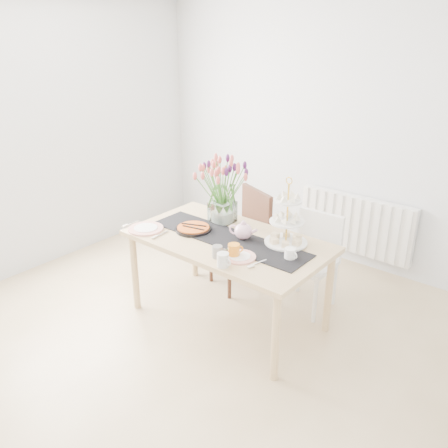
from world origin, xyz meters
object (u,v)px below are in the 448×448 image
Objects in this scene: cake_stand at (287,227)px; mug_orange at (234,251)px; cream_jug at (290,254)px; tart_tin at (193,229)px; mug_white at (223,260)px; plate_left at (146,229)px; plate_right at (239,257)px; tulip_vase at (222,181)px; mug_grey at (217,252)px; teapot at (243,231)px; dining_table at (228,247)px; radiator at (355,224)px; chair_white at (313,254)px; chair_brown at (245,231)px.

cake_stand is 0.47m from mug_orange.
cream_jug is 0.28× the size of tart_tin.
mug_white is 0.35× the size of plate_left.
tart_tin is 1.21× the size of plate_right.
tulip_vase is at bearing 77.42° from tart_tin.
mug_grey is 0.89× the size of mug_white.
teapot reaches higher than mug_white.
plate_right is at bearing -128.83° from cream_jug.
tart_tin is at bearing 155.65° from mug_white.
plate_right is at bearing -36.96° from dining_table.
tart_tin reaches higher than radiator.
cream_jug is (0.16, -0.66, 0.30)m from chair_white.
dining_table is 0.81m from chair_white.
radiator is 1.61m from teapot.
chair_white and mug_grey have the same top height.
mug_orange is (0.56, -0.16, 0.03)m from tart_tin.
tulip_vase is at bearing 140.02° from plate_right.
cream_jug is (0.20, -1.59, 0.34)m from radiator.
cream_jug reaches higher than dining_table.
radiator is 1.21m from chair_brown.
mug_white is (0.12, -0.08, 0.01)m from mug_grey.
tulip_vase reaches higher than plate_left.
cake_stand is at bearing -2.44° from tulip_vase.
cake_stand is 0.59m from mug_grey.
mug_orange is at bearing 1.40° from mug_grey.
dining_table is at bearing -152.98° from cake_stand.
plate_left is (-1.21, -0.31, -0.03)m from cream_jug.
dining_table is (-0.37, -1.60, 0.22)m from radiator.
radiator is 0.75× the size of dining_table.
mug_grey is 0.89× the size of mug_orange.
mug_white is (0.52, -0.63, -0.32)m from tulip_vase.
mug_grey is (-0.42, -0.32, 0.00)m from cream_jug.
plate_right is (0.60, -0.15, -0.01)m from tart_tin.
dining_table is 0.57m from tulip_vase.
chair_white is at bearing 29.56° from chair_brown.
dining_table is at bearing -122.93° from chair_white.
mug_orange is (0.49, -0.46, -0.32)m from tulip_vase.
radiator is 1.95m from mug_grey.
cream_jug reaches higher than plate_right.
cream_jug is (0.82, -0.22, -0.33)m from tulip_vase.
mug_grey reaches higher than radiator.
cream_jug is 0.41m from mug_orange.
mug_orange reaches higher than plate_right.
dining_table is 5.46× the size of plate_left.
tart_tin is at bearing 98.10° from mug_orange.
cake_stand is (-0.00, -0.46, 0.40)m from chair_white.
mug_orange reaches higher than dining_table.
dining_table is 15.66× the size of mug_white.
mug_orange is (-0.03, 0.16, 0.00)m from mug_white.
teapot is (-0.31, -0.14, -0.07)m from cake_stand.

